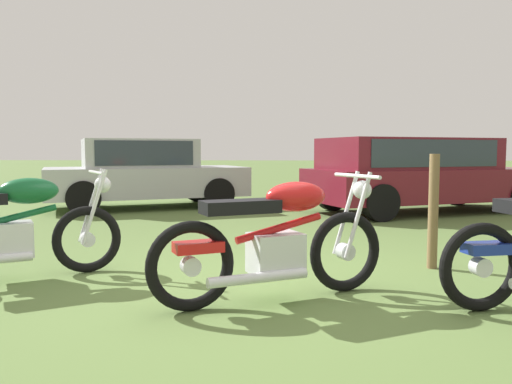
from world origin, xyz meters
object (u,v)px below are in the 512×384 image
motorcycle_green (9,229)px  car_burgundy (416,169)px  car_silver (143,170)px  fence_post_wooden (433,211)px  motorcycle_red (276,240)px

motorcycle_green → car_burgundy: 7.46m
car_silver → fence_post_wooden: car_silver is taller
motorcycle_red → fence_post_wooden: fence_post_wooden is taller
motorcycle_green → motorcycle_red: (2.45, -0.46, 0.00)m
motorcycle_red → car_burgundy: 6.51m
motorcycle_green → car_silver: bearing=62.9°
motorcycle_green → motorcycle_red: same height
car_burgundy → fence_post_wooden: size_ratio=4.18×
car_burgundy → fence_post_wooden: 4.88m
motorcycle_green → motorcycle_red: bearing=-42.3°
car_silver → fence_post_wooden: (4.50, -5.28, -0.22)m
fence_post_wooden → motorcycle_green: bearing=-169.2°
car_silver → car_burgundy: 5.51m
motorcycle_green → motorcycle_red: size_ratio=0.98×
motorcycle_green → car_silver: (-0.49, 6.04, 0.32)m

